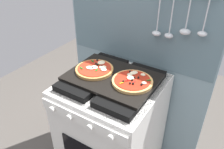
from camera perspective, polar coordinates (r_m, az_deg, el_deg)
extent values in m
cube|color=#7A939E|center=(1.71, 5.97, 0.84)|extent=(1.10, 0.03, 1.55)
cube|color=slate|center=(1.53, 6.50, 12.60)|extent=(1.08, 0.00, 0.56)
cylinder|color=silver|center=(1.42, 11.77, 15.26)|extent=(0.01, 0.01, 0.24)
ellipsoid|color=silver|center=(1.46, 11.18, 10.17)|extent=(0.06, 0.05, 0.03)
cylinder|color=silver|center=(1.39, 14.94, 14.58)|extent=(0.01, 0.01, 0.24)
ellipsoid|color=silver|center=(1.44, 14.19, 9.49)|extent=(0.06, 0.05, 0.03)
cylinder|color=silver|center=(1.36, 18.81, 14.64)|extent=(0.01, 0.01, 0.19)
ellipsoid|color=silver|center=(1.40, 17.99, 10.24)|extent=(0.06, 0.05, 0.04)
cylinder|color=silver|center=(1.34, 22.80, 13.76)|extent=(0.01, 0.01, 0.18)
ellipsoid|color=silver|center=(1.38, 21.85, 9.55)|extent=(0.05, 0.05, 0.03)
cube|color=white|center=(1.70, 0.00, -14.30)|extent=(0.60, 0.60, 0.86)
cube|color=black|center=(1.42, 0.00, -2.46)|extent=(0.59, 0.59, 0.01)
cube|color=black|center=(1.47, -4.64, 0.04)|extent=(0.24, 0.51, 0.04)
cube|color=black|center=(1.35, 5.07, -3.35)|extent=(0.24, 0.51, 0.04)
cube|color=white|center=(1.26, -7.66, -11.34)|extent=(0.58, 0.02, 0.07)
cylinder|color=silver|center=(1.36, -14.90, -8.48)|extent=(0.04, 0.02, 0.04)
cylinder|color=silver|center=(1.28, -10.74, -10.64)|extent=(0.04, 0.02, 0.04)
cylinder|color=silver|center=(1.21, -5.64, -13.18)|extent=(0.04, 0.02, 0.04)
cylinder|color=silver|center=(1.16, -0.30, -15.68)|extent=(0.04, 0.02, 0.04)
cube|color=black|center=(1.39, 0.00, -0.63)|extent=(0.54, 0.38, 0.02)
cylinder|color=#C18947|center=(1.43, -4.46, 1.28)|extent=(0.24, 0.24, 0.02)
cylinder|color=#B72D19|center=(1.43, -4.48, 1.66)|extent=(0.21, 0.21, 0.00)
ellipsoid|color=beige|center=(1.40, -2.16, 1.24)|extent=(0.04, 0.03, 0.01)
ellipsoid|color=beige|center=(1.42, -5.20, 1.60)|extent=(0.03, 0.03, 0.01)
ellipsoid|color=beige|center=(1.42, -4.50, 1.86)|extent=(0.05, 0.04, 0.01)
ellipsoid|color=beige|center=(1.42, -2.24, 1.90)|extent=(0.04, 0.04, 0.01)
ellipsoid|color=beige|center=(1.42, -5.43, 1.71)|extent=(0.04, 0.04, 0.01)
ellipsoid|color=beige|center=(1.42, -5.77, 1.78)|extent=(0.04, 0.04, 0.01)
ellipsoid|color=beige|center=(1.48, -2.73, 3.07)|extent=(0.05, 0.05, 0.01)
ellipsoid|color=beige|center=(1.42, -2.45, 1.81)|extent=(0.04, 0.04, 0.01)
sphere|color=black|center=(1.45, -3.73, 2.51)|extent=(0.01, 0.01, 0.01)
sphere|color=black|center=(1.41, -4.93, 1.64)|extent=(0.01, 0.01, 0.01)
cube|color=#19721E|center=(1.50, -4.94, 3.42)|extent=(0.03, 0.02, 0.00)
cube|color=#19721E|center=(1.46, -3.51, 2.61)|extent=(0.01, 0.02, 0.00)
sphere|color=black|center=(1.46, -4.08, 2.78)|extent=(0.01, 0.01, 0.01)
sphere|color=black|center=(1.50, -3.76, 3.68)|extent=(0.01, 0.01, 0.01)
sphere|color=black|center=(1.43, -2.54, 2.07)|extent=(0.01, 0.01, 0.01)
cube|color=red|center=(1.43, -5.96, 1.95)|extent=(0.02, 0.02, 0.00)
cube|color=#19721E|center=(1.43, -7.77, 1.63)|extent=(0.03, 0.02, 0.00)
cube|color=#19721E|center=(1.39, -3.91, 1.10)|extent=(0.01, 0.02, 0.00)
cylinder|color=tan|center=(1.32, 5.23, -1.70)|extent=(0.24, 0.24, 0.02)
cylinder|color=#AD2614|center=(1.32, 5.25, -1.30)|extent=(0.21, 0.21, 0.00)
ellipsoid|color=beige|center=(1.32, 4.71, -0.80)|extent=(0.04, 0.04, 0.01)
ellipsoid|color=beige|center=(1.37, 5.35, 0.40)|extent=(0.04, 0.03, 0.01)
ellipsoid|color=beige|center=(1.36, 7.84, -0.03)|extent=(0.03, 0.03, 0.01)
ellipsoid|color=beige|center=(1.28, 8.10, -2.15)|extent=(0.03, 0.03, 0.01)
ellipsoid|color=beige|center=(1.35, 4.53, -0.04)|extent=(0.03, 0.03, 0.01)
ellipsoid|color=beige|center=(1.38, 5.82, 0.58)|extent=(0.04, 0.03, 0.01)
sphere|color=black|center=(1.30, 5.14, -1.38)|extent=(0.01, 0.01, 0.01)
sphere|color=black|center=(1.27, 7.47, -2.52)|extent=(0.01, 0.01, 0.01)
sphere|color=black|center=(1.33, 6.71, -0.74)|extent=(0.01, 0.01, 0.01)
sphere|color=black|center=(1.32, 5.66, -0.78)|extent=(0.01, 0.01, 0.01)
cube|color=red|center=(1.29, 5.53, -1.91)|extent=(0.01, 0.02, 0.00)
cube|color=red|center=(1.30, 3.84, -1.50)|extent=(0.02, 0.02, 0.00)
sphere|color=black|center=(1.27, 5.38, -2.28)|extent=(0.01, 0.01, 0.01)
sphere|color=black|center=(1.29, 2.88, -1.68)|extent=(0.01, 0.01, 0.01)
sphere|color=black|center=(1.38, 4.57, 0.82)|extent=(0.01, 0.01, 0.01)
cube|color=#19721E|center=(1.31, 9.31, -1.43)|extent=(0.02, 0.02, 0.00)
cube|color=gold|center=(1.27, 2.39, -2.18)|extent=(0.02, 0.02, 0.00)
sphere|color=black|center=(1.27, 4.59, -2.19)|extent=(0.01, 0.01, 0.01)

